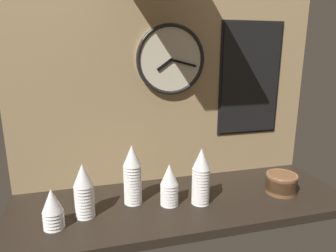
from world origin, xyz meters
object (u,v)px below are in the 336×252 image
cup_stack_center_left (132,174)px  bowl_stack_far_right (281,183)px  menu_board (250,79)px  cup_stack_left (84,190)px  cup_stack_center (169,184)px  cup_stack_center_right (201,176)px  wall_clock (171,60)px  cup_stack_far_left (53,208)px

cup_stack_center_left → bowl_stack_far_right: (0.73, -0.09, -0.09)m
cup_stack_center_left → menu_board: bearing=17.3°
cup_stack_left → bowl_stack_far_right: 0.95m
cup_stack_center → bowl_stack_far_right: 0.58m
cup_stack_center_right → cup_stack_center: cup_stack_center_right is taller
cup_stack_center_right → cup_stack_center_left: bearing=164.6°
cup_stack_center_right → cup_stack_left: 0.52m
cup_stack_center_right → cup_stack_center: size_ratio=1.36×
cup_stack_center → cup_stack_center_right: bearing=-9.5°
cup_stack_center → bowl_stack_far_right: size_ratio=1.29×
cup_stack_center → menu_board: menu_board is taller
wall_clock → menu_board: size_ratio=0.58×
cup_stack_center → bowl_stack_far_right: bearing=-2.6°
cup_stack_far_left → cup_stack_center_right: 0.64m
cup_stack_left → cup_stack_center: size_ratio=1.21×
cup_stack_center_left → menu_board: menu_board is taller
cup_stack_center_left → cup_stack_center: cup_stack_center_left is taller
cup_stack_far_left → bowl_stack_far_right: 1.07m
cup_stack_center_left → cup_stack_left: (-0.22, -0.07, -0.02)m
menu_board → wall_clock: bearing=-178.9°
cup_stack_far_left → menu_board: menu_board is taller
cup_stack_center_right → cup_stack_left: bearing=178.0°
cup_stack_center_left → wall_clock: wall_clock is taller
cup_stack_center_left → cup_stack_left: size_ratio=1.18×
bowl_stack_far_right → menu_board: (-0.04, 0.30, 0.49)m
cup_stack_center_left → wall_clock: size_ratio=0.80×
cup_stack_center_left → cup_stack_center_right: 0.31m
cup_stack_left → wall_clock: bearing=31.0°
menu_board → cup_stack_center_right: bearing=-142.5°
cup_stack_center → wall_clock: size_ratio=0.56×
cup_stack_center_right → menu_board: bearing=37.5°
bowl_stack_far_right → cup_stack_center_left: bearing=173.4°
cup_stack_center → menu_board: (0.53, 0.28, 0.44)m
bowl_stack_far_right → menu_board: 0.57m
cup_stack_left → cup_stack_center_right: bearing=-2.0°
cup_stack_far_left → wall_clock: bearing=29.9°
menu_board → cup_stack_center_left: bearing=-162.7°
wall_clock → cup_stack_far_left: bearing=-150.1°
cup_stack_center → wall_clock: 0.62m
cup_stack_far_left → cup_stack_center_right: (0.64, 0.04, 0.05)m
cup_stack_center_left → menu_board: size_ratio=0.46×
cup_stack_center_left → bowl_stack_far_right: 0.74m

